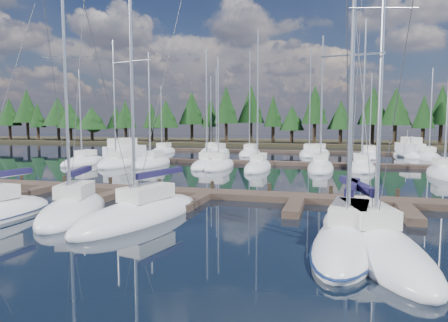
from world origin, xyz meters
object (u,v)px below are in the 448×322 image
(main_dock, at_px, (205,195))
(motor_yacht_right, at_px, (409,153))
(front_sailboat_3, at_px, (142,214))
(motor_yacht_left, at_px, (125,159))
(front_sailboat_4, at_px, (348,241))
(front_sailboat_2, at_px, (73,210))
(front_sailboat_5, at_px, (370,241))

(main_dock, height_order, motor_yacht_right, motor_yacht_right)
(front_sailboat_3, xyz_separation_m, motor_yacht_left, (-15.35, 26.02, 0.26))
(main_dock, distance_m, front_sailboat_4, 12.17)
(front_sailboat_2, distance_m, motor_yacht_right, 51.61)
(front_sailboat_2, height_order, front_sailboat_5, front_sailboat_5)
(front_sailboat_2, distance_m, front_sailboat_3, 3.91)
(motor_yacht_left, relative_size, motor_yacht_right, 1.04)
(front_sailboat_5, bearing_deg, main_dock, 138.80)
(front_sailboat_3, height_order, front_sailboat_4, front_sailboat_3)
(main_dock, height_order, front_sailboat_4, front_sailboat_4)
(front_sailboat_4, relative_size, motor_yacht_left, 1.30)
(main_dock, relative_size, front_sailboat_3, 3.06)
(front_sailboat_2, bearing_deg, front_sailboat_4, -7.76)
(main_dock, bearing_deg, front_sailboat_5, -41.20)
(main_dock, height_order, front_sailboat_5, front_sailboat_5)
(motor_yacht_left, bearing_deg, front_sailboat_4, -47.87)
(front_sailboat_3, bearing_deg, motor_yacht_right, 65.74)
(front_sailboat_5, distance_m, motor_yacht_right, 48.20)
(front_sailboat_4, xyz_separation_m, motor_yacht_left, (-25.43, 28.12, 0.26))
(front_sailboat_4, relative_size, motor_yacht_right, 1.35)
(front_sailboat_2, relative_size, front_sailboat_5, 0.91)
(front_sailboat_2, distance_m, motor_yacht_left, 28.60)
(front_sailboat_4, bearing_deg, front_sailboat_2, 172.24)
(front_sailboat_3, distance_m, front_sailboat_5, 11.06)
(front_sailboat_2, relative_size, front_sailboat_4, 1.11)
(front_sailboat_2, bearing_deg, front_sailboat_3, 2.83)
(front_sailboat_2, height_order, front_sailboat_3, front_sailboat_2)
(front_sailboat_3, bearing_deg, front_sailboat_2, -177.17)
(front_sailboat_2, xyz_separation_m, front_sailboat_4, (13.98, -1.90, -0.02))
(front_sailboat_5, relative_size, motor_yacht_right, 1.64)
(front_sailboat_5, bearing_deg, front_sailboat_3, 169.97)
(front_sailboat_3, distance_m, motor_yacht_left, 30.21)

